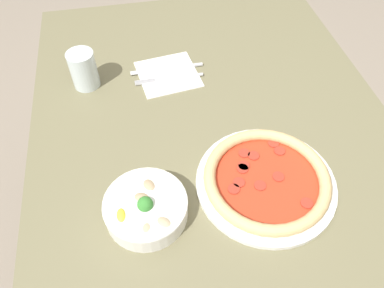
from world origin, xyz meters
name	(u,v)px	position (x,y,z in m)	size (l,w,h in m)	color
ground_plane	(209,262)	(0.00, 0.00, 0.00)	(8.00, 8.00, 0.00)	gray
dining_table	(217,165)	(0.00, 0.00, 0.64)	(1.35, 0.91, 0.74)	#706B4C
pizza	(266,180)	(-0.14, -0.07, 0.76)	(0.31, 0.31, 0.04)	white
bowl	(146,207)	(-0.16, 0.19, 0.77)	(0.17, 0.17, 0.07)	white
napkin	(168,74)	(0.27, 0.08, 0.74)	(0.18, 0.18, 0.00)	white
fork	(170,78)	(0.25, 0.08, 0.75)	(0.02, 0.19, 0.00)	silver
knife	(170,68)	(0.29, 0.08, 0.75)	(0.02, 0.21, 0.01)	silver
glass	(84,70)	(0.27, 0.31, 0.79)	(0.07, 0.07, 0.10)	silver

